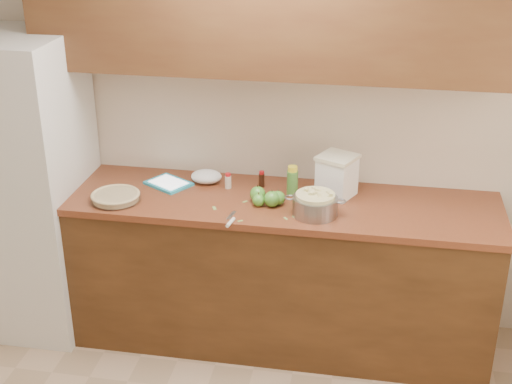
% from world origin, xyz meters
% --- Properties ---
extents(room_shell, '(3.60, 3.60, 3.60)m').
position_xyz_m(room_shell, '(0.00, 0.00, 1.30)').
color(room_shell, tan).
rests_on(room_shell, ground).
extents(counter_run, '(2.64, 0.68, 0.92)m').
position_xyz_m(counter_run, '(0.00, 1.48, 0.46)').
color(counter_run, '#543117').
rests_on(counter_run, ground).
extents(upper_cabinets, '(2.60, 0.34, 0.70)m').
position_xyz_m(upper_cabinets, '(0.00, 1.63, 1.95)').
color(upper_cabinets, brown).
rests_on(upper_cabinets, room_shell).
extents(fridge, '(0.70, 0.70, 1.80)m').
position_xyz_m(fridge, '(-1.44, 1.44, 0.90)').
color(fridge, silver).
rests_on(fridge, ground).
extents(pie, '(0.28, 0.28, 0.05)m').
position_xyz_m(pie, '(-0.81, 1.31, 0.94)').
color(pie, silver).
rests_on(pie, counter_run).
extents(colander, '(0.33, 0.24, 0.12)m').
position_xyz_m(colander, '(0.30, 1.32, 0.98)').
color(colander, gray).
rests_on(colander, counter_run).
extents(flour_canister, '(0.26, 0.26, 0.24)m').
position_xyz_m(flour_canister, '(0.39, 1.59, 1.04)').
color(flour_canister, white).
rests_on(flour_canister, counter_run).
extents(tablet, '(0.30, 0.28, 0.02)m').
position_xyz_m(tablet, '(-0.58, 1.57, 0.93)').
color(tablet, '#2BACD0').
rests_on(tablet, counter_run).
extents(paring_knife, '(0.05, 0.20, 0.02)m').
position_xyz_m(paring_knife, '(-0.12, 1.15, 0.93)').
color(paring_knife, gray).
rests_on(paring_knife, counter_run).
extents(lemon_bottle, '(0.06, 0.06, 0.17)m').
position_xyz_m(lemon_bottle, '(0.15, 1.56, 1.00)').
color(lemon_bottle, '#4C8C38').
rests_on(lemon_bottle, counter_run).
extents(cinnamon_shaker, '(0.04, 0.04, 0.09)m').
position_xyz_m(cinnamon_shaker, '(-0.23, 1.58, 0.96)').
color(cinnamon_shaker, beige).
rests_on(cinnamon_shaker, counter_run).
extents(vanilla_bottle, '(0.03, 0.03, 0.10)m').
position_xyz_m(vanilla_bottle, '(-0.04, 1.64, 0.97)').
color(vanilla_bottle, black).
rests_on(vanilla_bottle, counter_run).
extents(mixing_bowl, '(0.19, 0.19, 0.07)m').
position_xyz_m(mixing_bowl, '(0.37, 1.63, 0.96)').
color(mixing_bowl, silver).
rests_on(mixing_bowl, counter_run).
extents(paper_towel, '(0.19, 0.16, 0.08)m').
position_xyz_m(paper_towel, '(-0.37, 1.64, 0.96)').
color(paper_towel, white).
rests_on(paper_towel, counter_run).
extents(apple_left, '(0.09, 0.09, 0.10)m').
position_xyz_m(apple_left, '(-0.03, 1.44, 0.96)').
color(apple_left, '#4C9730').
rests_on(apple_left, counter_run).
extents(apple_center, '(0.08, 0.08, 0.09)m').
position_xyz_m(apple_center, '(0.09, 1.41, 0.96)').
color(apple_center, '#4C9730').
rests_on(apple_center, counter_run).
extents(apple_front, '(0.07, 0.07, 0.08)m').
position_xyz_m(apple_front, '(-0.01, 1.38, 0.96)').
color(apple_front, '#4C9730').
rests_on(apple_front, counter_run).
extents(apple_extra, '(0.09, 0.09, 0.10)m').
position_xyz_m(apple_extra, '(0.06, 1.38, 0.96)').
color(apple_extra, '#4C9730').
rests_on(apple_extra, counter_run).
extents(peel_a, '(0.03, 0.03, 0.00)m').
position_xyz_m(peel_a, '(-0.08, 1.18, 0.92)').
color(peel_a, '#89AF55').
rests_on(peel_a, counter_run).
extents(peel_b, '(0.03, 0.03, 0.00)m').
position_xyz_m(peel_b, '(0.15, 1.25, 0.92)').
color(peel_b, '#89AF55').
rests_on(peel_b, counter_run).
extents(peel_c, '(0.05, 0.05, 0.00)m').
position_xyz_m(peel_c, '(0.21, 1.28, 0.92)').
color(peel_c, '#89AF55').
rests_on(peel_c, counter_run).
extents(peel_d, '(0.03, 0.05, 0.00)m').
position_xyz_m(peel_d, '(-0.25, 1.30, 0.92)').
color(peel_d, '#89AF55').
rests_on(peel_d, counter_run).
extents(peel_e, '(0.03, 0.03, 0.00)m').
position_xyz_m(peel_e, '(-0.10, 1.41, 0.92)').
color(peel_e, '#89AF55').
rests_on(peel_e, counter_run).
extents(peel_f, '(0.04, 0.04, 0.00)m').
position_xyz_m(peel_f, '(0.22, 1.33, 0.92)').
color(peel_f, '#89AF55').
rests_on(peel_f, counter_run).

